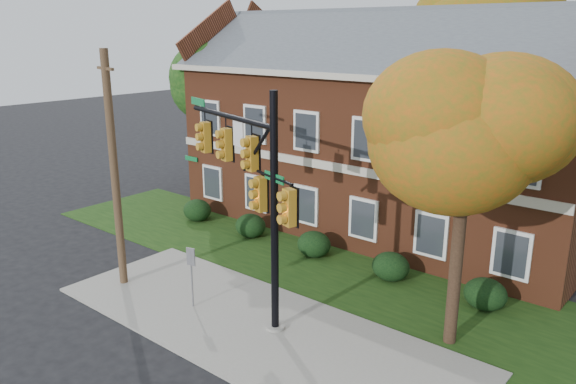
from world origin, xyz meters
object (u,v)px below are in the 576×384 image
Objects in this scene: utility_pole at (114,171)px; hedge_center at (314,244)px; tree_near_right at (476,117)px; hedge_far_left at (197,210)px; apartment_building at (385,119)px; tree_far_rear at (488,30)px; hedge_right at (391,267)px; sign_post at (191,268)px; traffic_signal at (252,179)px; tree_left_rear at (216,72)px; hedge_left at (251,226)px; hedge_far_right at (485,294)px.

hedge_center is at bearing 72.43° from utility_pole.
hedge_far_left is at bearing 168.73° from tree_near_right.
hedge_center is at bearing -90.00° from apartment_building.
tree_far_rear is at bearing 80.29° from apartment_building.
hedge_right is 0.66× the size of sign_post.
apartment_building is 1.63× the size of tree_far_rear.
traffic_signal is (1.38, -5.05, 3.98)m from hedge_center.
hedge_far_left is 0.16× the size of tree_left_rear.
hedge_left is at bearing 180.00° from hedge_right.
hedge_right is at bearing 54.19° from utility_pole.
tree_near_right is at bearing 30.72° from utility_pole.
hedge_center is 0.19× the size of traffic_signal.
hedge_left is 0.16× the size of tree_left_rear.
sign_post is (-1.79, -1.01, -3.06)m from traffic_signal.
sign_post reaches higher than hedge_center.
tree_left_rear is at bearing 118.48° from sign_post.
hedge_far_left is 8.09m from utility_pole.
tree_far_rear reaches higher than tree_near_right.
hedge_far_right is 0.12× the size of tree_far_rear.
hedge_right is 10.34m from utility_pole.
hedge_far_right is 6.77m from tree_near_right.
utility_pole is (-0.23, -6.42, 3.67)m from hedge_left.
traffic_signal is (4.88, -5.05, 3.98)m from hedge_left.
tree_left_rear is at bearing 162.63° from hedge_right.
hedge_far_left is 14.00m from hedge_far_right.
tree_near_right is at bearing -22.36° from tree_left_rear.
hedge_far_right is at bearing -66.63° from tree_far_rear.
hedge_right is 6.77m from traffic_signal.
sign_post is at bearing -62.98° from hedge_left.
tree_near_right is 1.18× the size of traffic_signal.
sign_post is (-1.75, -19.15, -7.40)m from tree_far_rear.
utility_pole reaches higher than hedge_far_left.
tree_far_rear is at bearing 99.36° from hedge_right.
apartment_building is at bearing -99.71° from tree_far_rear.
traffic_signal is (11.11, -9.18, -2.18)m from tree_left_rear.
apartment_building is at bearing 90.00° from hedge_center.
sign_post is at bearing -92.08° from apartment_building.
sign_post is (-3.91, -6.06, 0.91)m from hedge_right.
hedge_center is 0.16× the size of tree_near_right.
hedge_center is 0.16× the size of tree_left_rear.
hedge_left is at bearing 151.37° from traffic_signal.
traffic_signal is at bearing 27.67° from utility_pole.
hedge_left is at bearing 0.00° from hedge_far_left.
hedge_center is at bearing 158.58° from tree_near_right.
tree_far_rear is at bearing 69.71° from hedge_left.
traffic_signal is (-2.12, -5.05, 3.98)m from hedge_right.
hedge_right is at bearing 0.00° from hedge_center.
apartment_building is 2.19× the size of tree_near_right.
hedge_right is 3.50m from hedge_far_right.
tree_far_rear reaches higher than tree_left_rear.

